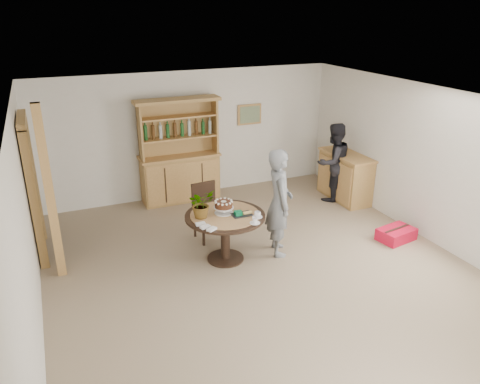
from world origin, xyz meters
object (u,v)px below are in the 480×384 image
(dining_chair, at_px, (206,208))
(teen_boy, at_px, (279,203))
(dining_table, at_px, (225,224))
(adult_person, at_px, (333,162))
(hutch, at_px, (180,167))
(sideboard, at_px, (345,176))
(red_suitcase, at_px, (396,234))

(dining_chair, relative_size, teen_boy, 0.56)
(dining_table, distance_m, adult_person, 3.17)
(teen_boy, xyz_separation_m, adult_person, (1.99, 1.51, -0.07))
(hutch, distance_m, sideboard, 3.29)
(dining_table, xyz_separation_m, teen_boy, (0.85, -0.10, 0.24))
(sideboard, xyz_separation_m, dining_table, (-3.09, -1.34, 0.13))
(sideboard, distance_m, adult_person, 0.41)
(dining_chair, relative_size, adult_person, 0.61)
(sideboard, height_order, adult_person, adult_person)
(hutch, bearing_deg, dining_chair, -91.99)
(red_suitcase, bearing_deg, dining_table, 159.84)
(adult_person, xyz_separation_m, red_suitcase, (0.02, -1.92, -0.68))
(dining_chair, distance_m, teen_boy, 1.30)
(teen_boy, bearing_deg, hutch, 32.76)
(sideboard, bearing_deg, hutch, 157.79)
(hutch, relative_size, red_suitcase, 3.09)
(teen_boy, distance_m, adult_person, 2.50)
(hutch, height_order, red_suitcase, hutch)
(dining_table, height_order, dining_chair, dining_chair)
(dining_chair, xyz_separation_m, adult_person, (2.84, 0.58, 0.25))
(red_suitcase, bearing_deg, adult_person, 80.58)
(red_suitcase, bearing_deg, teen_boy, 158.38)
(sideboard, bearing_deg, dining_table, -156.58)
(hutch, height_order, dining_table, hutch)
(teen_boy, bearing_deg, dining_table, 99.51)
(dining_table, distance_m, teen_boy, 0.89)
(dining_chair, height_order, adult_person, adult_person)
(hutch, height_order, adult_person, hutch)
(adult_person, bearing_deg, hutch, -32.28)
(sideboard, relative_size, dining_table, 1.05)
(dining_table, bearing_deg, adult_person, 26.43)
(hutch, xyz_separation_m, red_suitcase, (2.80, -3.09, -0.59))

